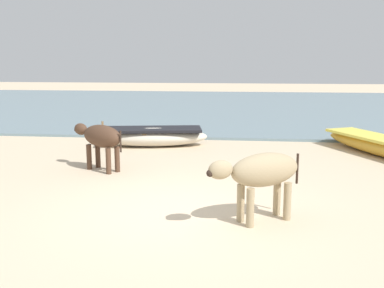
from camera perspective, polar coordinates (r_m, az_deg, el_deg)
name	(u,v)px	position (r m, az deg, el deg)	size (l,w,h in m)	color
ground	(183,211)	(7.46, -1.18, -8.39)	(80.00, 80.00, 0.00)	beige
sea_water	(225,106)	(23.74, 4.23, 4.81)	(60.00, 20.00, 0.08)	slate
fishing_boat_0	(153,136)	(12.90, -4.90, 0.99)	(3.21, 1.56, 0.72)	beige
cow_adult_dun	(262,173)	(6.86, 8.78, -3.60)	(1.49, 1.15, 1.06)	tan
cow_second_adult_dark	(101,138)	(10.15, -11.43, 0.79)	(1.45, 1.10, 1.02)	#4C3323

